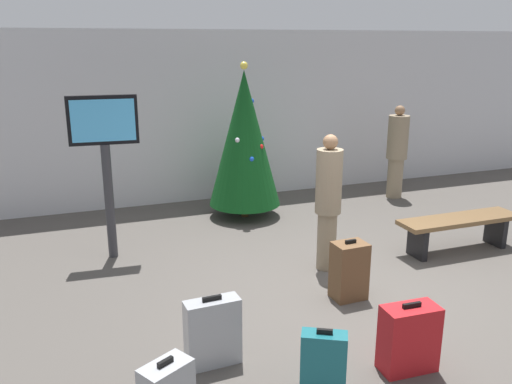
{
  "coord_description": "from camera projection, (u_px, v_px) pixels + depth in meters",
  "views": [
    {
      "loc": [
        -2.99,
        -4.91,
        2.77
      ],
      "look_at": [
        -0.74,
        1.26,
        0.9
      ],
      "focal_mm": 37.28,
      "sensor_mm": 36.0,
      "label": 1
    }
  ],
  "objects": [
    {
      "name": "suitcase_1",
      "position": [
        213.0,
        332.0,
        4.66
      ],
      "size": [
        0.49,
        0.21,
        0.66
      ],
      "color": "#9EA0A5",
      "rests_on": "ground_plane"
    },
    {
      "name": "suitcase_2",
      "position": [
        409.0,
        338.0,
        4.58
      ],
      "size": [
        0.5,
        0.27,
        0.64
      ],
      "color": "#B2191E",
      "rests_on": "ground_plane"
    },
    {
      "name": "traveller_1",
      "position": [
        328.0,
        200.0,
        6.49
      ],
      "size": [
        0.39,
        0.39,
        1.71
      ],
      "color": "gray",
      "rests_on": "ground_plane"
    },
    {
      "name": "ground_plane",
      "position": [
        353.0,
        288.0,
        6.18
      ],
      "size": [
        16.0,
        16.0,
        0.0
      ],
      "primitive_type": "plane",
      "color": "#514C47"
    },
    {
      "name": "traveller_0",
      "position": [
        397.0,
        150.0,
        9.56
      ],
      "size": [
        0.51,
        0.51,
        1.68
      ],
      "color": "gray",
      "rests_on": "ground_plane"
    },
    {
      "name": "back_wall",
      "position": [
        239.0,
        115.0,
        9.56
      ],
      "size": [
        16.0,
        0.2,
        2.96
      ],
      "primitive_type": "cube",
      "color": "silver",
      "rests_on": "ground_plane"
    },
    {
      "name": "flight_info_kiosk",
      "position": [
        105.0,
        147.0,
        6.69
      ],
      "size": [
        0.86,
        0.15,
        2.13
      ],
      "color": "#333338",
      "rests_on": "ground_plane"
    },
    {
      "name": "suitcase_0",
      "position": [
        349.0,
        271.0,
        5.87
      ],
      "size": [
        0.37,
        0.29,
        0.69
      ],
      "color": "brown",
      "rests_on": "ground_plane"
    },
    {
      "name": "waiting_bench",
      "position": [
        459.0,
        225.0,
        7.19
      ],
      "size": [
        1.74,
        0.44,
        0.48
      ],
      "color": "brown",
      "rests_on": "ground_plane"
    },
    {
      "name": "suitcase_3",
      "position": [
        323.0,
        363.0,
        4.29
      ],
      "size": [
        0.4,
        0.32,
        0.58
      ],
      "color": "#19606B",
      "rests_on": "ground_plane"
    },
    {
      "name": "holiday_tree",
      "position": [
        244.0,
        139.0,
        8.38
      ],
      "size": [
        1.15,
        1.15,
        2.47
      ],
      "color": "#4C3319",
      "rests_on": "ground_plane"
    }
  ]
}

